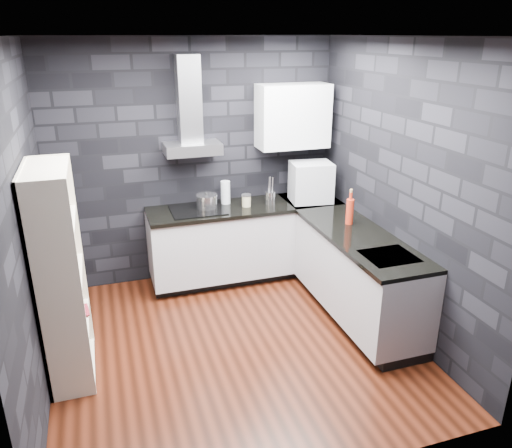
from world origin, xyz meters
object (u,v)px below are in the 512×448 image
appliance_garage (311,182)px  fruit_bowl (60,276)px  bookshelf (61,276)px  glass_vase (226,192)px  pot (207,202)px  storage_jar (246,201)px  red_bottle (350,212)px  utensil_crock (270,198)px

appliance_garage → fruit_bowl: appliance_garage is taller
bookshelf → fruit_bowl: bookshelf is taller
glass_vase → bookshelf: size_ratio=0.14×
pot → storage_jar: 0.44m
pot → bookshelf: (-1.48, -1.24, -0.08)m
storage_jar → fruit_bowl: 2.30m
red_bottle → bookshelf: size_ratio=0.14×
fruit_bowl → storage_jar: bearing=33.5°
red_bottle → glass_vase: bearing=135.2°
pot → fruit_bowl: 1.99m
utensil_crock → bookshelf: bearing=-151.9°
fruit_bowl → glass_vase: bearing=39.9°
pot → fruit_bowl: size_ratio=0.96×
pot → fruit_bowl: bearing=-138.1°
red_bottle → appliance_garage: bearing=95.3°
red_bottle → fruit_bowl: (-2.76, -0.42, -0.09)m
glass_vase → fruit_bowl: (-1.73, -1.44, -0.09)m
appliance_garage → bookshelf: bookshelf is taller
storage_jar → red_bottle: (0.84, -0.85, 0.07)m
storage_jar → bookshelf: (-1.92, -1.18, -0.06)m
glass_vase → fruit_bowl: glass_vase is taller
glass_vase → utensil_crock: bearing=-20.8°
bookshelf → appliance_garage: bearing=14.8°
bookshelf → fruit_bowl: bearing=-98.2°
storage_jar → bookshelf: size_ratio=0.07×
storage_jar → appliance_garage: (0.76, -0.04, 0.16)m
pot → storage_jar: bearing=-7.5°
utensil_crock → red_bottle: 1.01m
glass_vase → utensil_crock: 0.51m
pot → storage_jar: size_ratio=1.84×
utensil_crock → red_bottle: red_bottle is taller
appliance_garage → bookshelf: 2.92m
utensil_crock → appliance_garage: appliance_garage is taller
pot → red_bottle: 1.57m
utensil_crock → appliance_garage: 0.50m
storage_jar → fruit_bowl: (-1.92, -1.27, -0.02)m
appliance_garage → red_bottle: (0.08, -0.81, -0.09)m
storage_jar → appliance_garage: 0.78m
bookshelf → fruit_bowl: 0.09m
pot → red_bottle: (1.28, -0.91, 0.05)m
glass_vase → red_bottle: (1.03, -1.02, -0.00)m
glass_vase → bookshelf: bearing=-141.8°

